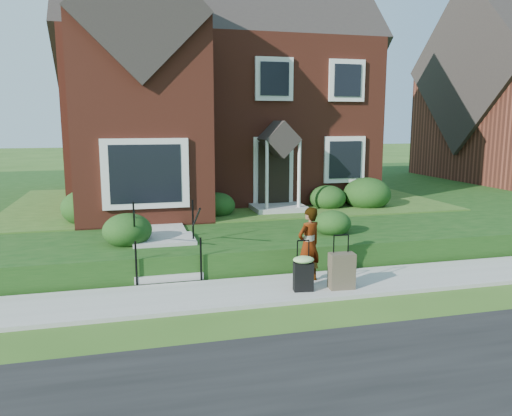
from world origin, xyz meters
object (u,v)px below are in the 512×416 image
object	(u,v)px
suitcase_olive	(342,271)
suitcase_black	(303,271)
front_steps	(165,251)
woman	(309,245)

from	to	relation	value
suitcase_olive	suitcase_black	bearing A→B (deg)	-179.71
front_steps	suitcase_olive	xyz separation A→B (m)	(3.25, -2.21, -0.04)
woman	suitcase_olive	world-z (taller)	woman
front_steps	suitcase_olive	bearing A→B (deg)	-34.21
woman	suitcase_black	xyz separation A→B (m)	(-0.31, -0.54, -0.38)
front_steps	suitcase_black	size ratio (longest dim) A/B	2.02
front_steps	suitcase_olive	size ratio (longest dim) A/B	1.89
suitcase_black	suitcase_olive	xyz separation A→B (m)	(0.78, -0.05, -0.03)
suitcase_black	suitcase_olive	distance (m)	0.78
woman	suitcase_black	distance (m)	0.73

